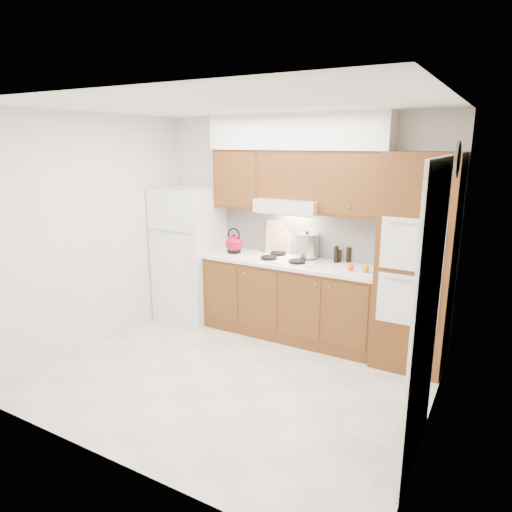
{
  "coord_description": "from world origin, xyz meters",
  "views": [
    {
      "loc": [
        2.2,
        -3.51,
        2.29
      ],
      "look_at": [
        -0.02,
        0.45,
        1.15
      ],
      "focal_mm": 32.0,
      "sensor_mm": 36.0,
      "label": 1
    }
  ],
  "objects": [
    {
      "name": "backsplash",
      "position": [
        0.02,
        1.49,
        1.22
      ],
      "size": [
        2.11,
        0.03,
        0.56
      ],
      "primitive_type": "cube",
      "color": "white",
      "rests_on": "countertop"
    },
    {
      "name": "ceiling",
      "position": [
        0.0,
        0.0,
        2.6
      ],
      "size": [
        3.6,
        3.6,
        0.0
      ],
      "primitive_type": "plane",
      "color": "white",
      "rests_on": "wall_back"
    },
    {
      "name": "soffit",
      "position": [
        0.03,
        1.32,
        2.4
      ],
      "size": [
        2.13,
        0.36,
        0.4
      ],
      "primitive_type": "cube",
      "color": "silver",
      "rests_on": "wall_back"
    },
    {
      "name": "floor",
      "position": [
        0.0,
        0.0,
        0.0
      ],
      "size": [
        3.6,
        3.6,
        0.0
      ],
      "primitive_type": "plane",
      "color": "beige",
      "rests_on": "ground"
    },
    {
      "name": "wall_clock",
      "position": [
        1.79,
        0.55,
        2.15
      ],
      "size": [
        0.02,
        0.3,
        0.3
      ],
      "primitive_type": "cylinder",
      "rotation": [
        0.0,
        1.57,
        0.0
      ],
      "color": "#3F3833",
      "rests_on": "wall_right"
    },
    {
      "name": "wall_left",
      "position": [
        -1.8,
        0.0,
        1.3
      ],
      "size": [
        0.02,
        3.0,
        2.6
      ],
      "primitive_type": "cube",
      "color": "white",
      "rests_on": "floor"
    },
    {
      "name": "range_hood",
      "position": [
        -0.02,
        1.27,
        1.57
      ],
      "size": [
        0.75,
        0.45,
        0.15
      ],
      "primitive_type": "cube",
      "color": "silver",
      "rests_on": "wall_back"
    },
    {
      "name": "base_cabinets",
      "position": [
        0.02,
        1.2,
        0.45
      ],
      "size": [
        2.11,
        0.6,
        0.9
      ],
      "primitive_type": "cube",
      "color": "brown",
      "rests_on": "floor"
    },
    {
      "name": "upper_cab_right",
      "position": [
        0.72,
        1.33,
        1.85
      ],
      "size": [
        0.73,
        0.33,
        0.7
      ],
      "primitive_type": "cube",
      "color": "brown",
      "rests_on": "wall_back"
    },
    {
      "name": "wall_back",
      "position": [
        0.0,
        1.5,
        1.3
      ],
      "size": [
        3.6,
        0.02,
        2.6
      ],
      "primitive_type": "cube",
      "color": "white",
      "rests_on": "floor"
    },
    {
      "name": "cutting_board",
      "position": [
        -0.25,
        1.43,
        1.14
      ],
      "size": [
        0.34,
        0.19,
        0.43
      ],
      "primitive_type": "cube",
      "rotation": [
        -0.21,
        0.0,
        0.25
      ],
      "color": "tan",
      "rests_on": "countertop"
    },
    {
      "name": "condiment_b",
      "position": [
        0.64,
        1.45,
        1.03
      ],
      "size": [
        0.07,
        0.07,
        0.17
      ],
      "primitive_type": "cylinder",
      "rotation": [
        0.0,
        0.0,
        -0.32
      ],
      "color": "black",
      "rests_on": "countertop"
    },
    {
      "name": "oven_cabinet",
      "position": [
        1.44,
        1.18,
        1.1
      ],
      "size": [
        0.7,
        0.65,
        2.2
      ],
      "primitive_type": "cube",
      "color": "brown",
      "rests_on": "floor"
    },
    {
      "name": "stock_pot",
      "position": [
        0.17,
        1.34,
        1.11
      ],
      "size": [
        0.33,
        0.33,
        0.27
      ],
      "primitive_type": "cylinder",
      "rotation": [
        0.0,
        0.0,
        0.35
      ],
      "color": "#B6B6BA",
      "rests_on": "cooktop"
    },
    {
      "name": "upper_cab_over_hood",
      "position": [
        -0.02,
        1.33,
        1.92
      ],
      "size": [
        0.75,
        0.33,
        0.55
      ],
      "primitive_type": "cube",
      "color": "brown",
      "rests_on": "range_hood"
    },
    {
      "name": "cooktop",
      "position": [
        -0.02,
        1.21,
        0.95
      ],
      "size": [
        0.74,
        0.5,
        0.01
      ],
      "primitive_type": "cube",
      "color": "white",
      "rests_on": "countertop"
    },
    {
      "name": "doorway",
      "position": [
        1.79,
        -0.35,
        1.05
      ],
      "size": [
        0.02,
        0.9,
        2.1
      ],
      "primitive_type": "cube",
      "color": "black",
      "rests_on": "floor"
    },
    {
      "name": "condiment_a",
      "position": [
        0.52,
        1.37,
        1.04
      ],
      "size": [
        0.05,
        0.05,
        0.19
      ],
      "primitive_type": "cylinder",
      "rotation": [
        0.0,
        0.0,
        -0.01
      ],
      "color": "black",
      "rests_on": "countertop"
    },
    {
      "name": "wall_right",
      "position": [
        1.8,
        0.0,
        1.3
      ],
      "size": [
        0.02,
        3.0,
        2.6
      ],
      "primitive_type": "cube",
      "color": "white",
      "rests_on": "floor"
    },
    {
      "name": "upper_cab_left",
      "position": [
        -0.71,
        1.33,
        1.85
      ],
      "size": [
        0.63,
        0.33,
        0.7
      ],
      "primitive_type": "cube",
      "color": "brown",
      "rests_on": "wall_back"
    },
    {
      "name": "orange_far",
      "position": [
        0.77,
        1.11,
        0.98
      ],
      "size": [
        0.1,
        0.1,
        0.08
      ],
      "primitive_type": "sphere",
      "rotation": [
        0.0,
        0.0,
        -0.41
      ],
      "color": "orange",
      "rests_on": "countertop"
    },
    {
      "name": "fridge",
      "position": [
        -1.41,
        1.14,
        0.86
      ],
      "size": [
        0.75,
        0.72,
        1.72
      ],
      "primitive_type": "cube",
      "color": "white",
      "rests_on": "floor"
    },
    {
      "name": "kettle",
      "position": [
        -0.75,
        1.19,
        1.05
      ],
      "size": [
        0.26,
        0.26,
        0.21
      ],
      "primitive_type": "sphere",
      "rotation": [
        0.0,
        0.0,
        -0.25
      ],
      "color": "maroon",
      "rests_on": "countertop"
    },
    {
      "name": "countertop",
      "position": [
        0.03,
        1.19,
        0.92
      ],
      "size": [
        2.13,
        0.62,
        0.04
      ],
      "primitive_type": "cube",
      "color": "white",
      "rests_on": "base_cabinets"
    },
    {
      "name": "orange_near",
      "position": [
        0.93,
        1.13,
        0.98
      ],
      "size": [
        0.1,
        0.1,
        0.08
      ],
      "primitive_type": "sphere",
      "rotation": [
        0.0,
        0.0,
        0.43
      ],
      "color": "orange",
      "rests_on": "countertop"
    },
    {
      "name": "condiment_c",
      "position": [
        0.55,
        1.41,
        1.01
      ],
      "size": [
        0.05,
        0.05,
        0.14
      ],
      "primitive_type": "cylinder",
      "rotation": [
        0.0,
        0.0,
        0.03
      ],
      "color": "black",
      "rests_on": "countertop"
    }
  ]
}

